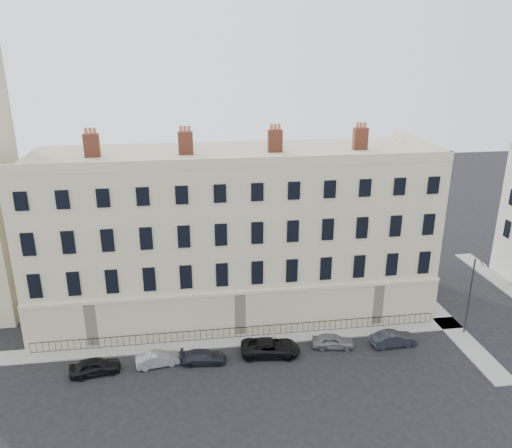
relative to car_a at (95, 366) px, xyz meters
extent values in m
plane|color=black|center=(17.76, -1.94, -0.65)|extent=(160.00, 160.00, 0.00)
cube|color=#C4B592|center=(11.76, 10.06, 6.85)|extent=(36.00, 12.00, 15.00)
cube|color=#BBB08C|center=(11.76, 3.98, 1.35)|extent=(36.10, 0.18, 4.00)
cube|color=#BBB08C|center=(29.84, 10.06, 1.35)|extent=(0.18, 12.10, 4.00)
cube|color=#C4B592|center=(11.76, 4.21, 14.75)|extent=(36.00, 0.35, 0.80)
cube|color=#C4B592|center=(29.61, 10.06, 14.75)|extent=(0.35, 12.00, 0.80)
cube|color=brown|center=(-0.24, 10.06, 15.35)|extent=(1.30, 0.70, 2.00)
cube|color=brown|center=(7.76, 10.06, 15.35)|extent=(1.30, 0.70, 2.00)
cube|color=brown|center=(15.76, 10.06, 15.35)|extent=(1.30, 0.70, 2.00)
cube|color=brown|center=(23.76, 10.06, 15.35)|extent=(1.30, 0.70, 2.00)
cube|color=gray|center=(7.76, 3.06, -0.59)|extent=(48.00, 2.00, 0.12)
cube|color=gray|center=(30.76, 6.06, -0.59)|extent=(2.00, 24.00, 0.12)
cube|color=black|center=(11.76, 3.46, 0.37)|extent=(35.00, 0.04, 0.04)
cube|color=black|center=(11.76, 3.46, -0.53)|extent=(35.00, 0.04, 0.04)
imported|color=black|center=(0.00, 0.00, 0.00)|extent=(4.04, 2.16, 1.31)
imported|color=gray|center=(4.77, 0.43, -0.08)|extent=(3.62, 1.76, 1.14)
imported|color=black|center=(8.36, 0.27, -0.12)|extent=(3.80, 1.77, 1.07)
imported|color=black|center=(13.86, 0.61, 0.02)|extent=(5.09, 2.78, 1.35)
imported|color=slate|center=(19.26, 0.92, -0.06)|extent=(3.70, 1.98, 1.20)
imported|color=black|center=(24.42, 0.48, -0.02)|extent=(3.90, 1.56, 1.26)
cylinder|color=#2E2E34|center=(31.40, 1.37, 2.95)|extent=(0.14, 0.14, 7.20)
cylinder|color=#2E2E34|center=(31.60, 0.77, 6.46)|extent=(0.51, 1.31, 0.09)
cube|color=#2E2E34|center=(31.80, 0.17, 6.41)|extent=(0.30, 0.48, 0.11)
camera|label=1|loc=(7.70, -34.11, 23.18)|focal=35.00mm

